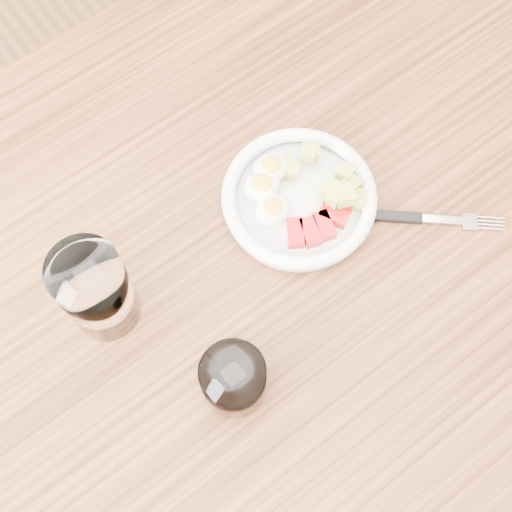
% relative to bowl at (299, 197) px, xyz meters
% --- Properties ---
extents(ground, '(4.00, 4.00, 0.00)m').
position_rel_bowl_xyz_m(ground, '(-0.08, -0.05, -0.79)').
color(ground, brown).
rests_on(ground, ground).
extents(dining_table, '(1.50, 0.90, 0.77)m').
position_rel_bowl_xyz_m(dining_table, '(-0.08, -0.05, -0.12)').
color(dining_table, brown).
rests_on(dining_table, ground).
extents(bowl, '(0.19, 0.19, 0.05)m').
position_rel_bowl_xyz_m(bowl, '(0.00, 0.00, 0.00)').
color(bowl, white).
rests_on(bowl, dining_table).
extents(fork, '(0.16, 0.14, 0.01)m').
position_rel_bowl_xyz_m(fork, '(0.09, -0.10, -0.01)').
color(fork, black).
rests_on(fork, dining_table).
extents(water_glass, '(0.08, 0.08, 0.14)m').
position_rel_bowl_xyz_m(water_glass, '(-0.27, 0.03, 0.05)').
color(water_glass, white).
rests_on(water_glass, dining_table).
extents(coffee_glass, '(0.07, 0.07, 0.08)m').
position_rel_bowl_xyz_m(coffee_glass, '(-0.20, -0.14, 0.02)').
color(coffee_glass, white).
rests_on(coffee_glass, dining_table).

